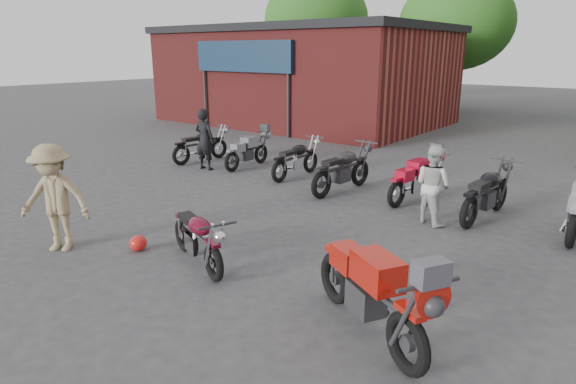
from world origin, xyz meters
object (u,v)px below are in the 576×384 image
Objects in this scene: row_bike_0 at (201,143)px; row_bike_2 at (296,157)px; sportbike at (370,286)px; vintage_motorcycle at (197,234)px; person_light at (433,185)px; row_bike_5 at (487,190)px; helmet at (138,243)px; person_tan at (55,198)px; person_dark at (205,139)px; row_bike_1 at (248,149)px; row_bike_3 at (343,167)px; row_bike_4 at (415,177)px.

row_bike_2 is at bearing -79.71° from row_bike_0.
vintage_motorcycle is at bearing -151.48° from sportbike.
sportbike is 4.27m from person_light.
row_bike_0 is 8.32m from row_bike_5.
vintage_motorcycle is 0.82× the size of sportbike.
helmet is 5.48m from person_light.
row_bike_0 is (-4.28, 5.25, 0.42)m from helmet.
person_tan is at bearing -136.09° from vintage_motorcycle.
row_bike_2 is (-5.14, 5.34, -0.10)m from sportbike.
person_light is at bearing 83.66° from vintage_motorcycle.
person_dark is 0.94× the size of row_bike_1.
sportbike is at bearing -136.24° from row_bike_2.
vintage_motorcycle is 2.55m from person_tan.
row_bike_5 reaches higher than row_bike_0.
sportbike is 6.03m from row_bike_3.
row_bike_0 reaches higher than row_bike_2.
sportbike is at bearing -23.70° from person_tan.
row_bike_3 is (1.86, 5.91, -0.30)m from person_tan.
person_light is 0.81× the size of row_bike_4.
person_tan reaches higher than row_bike_4.
vintage_motorcycle is at bearing 155.56° from row_bike_5.
person_dark is at bearing -120.10° from row_bike_0.
row_bike_0 is at bearing 84.04° from person_tan.
row_bike_5 is at bearing 52.39° from helmet.
vintage_motorcycle is at bearing 10.93° from helmet.
person_dark is (-7.68, 4.45, 0.22)m from sportbike.
row_bike_3 is (1.68, -0.39, 0.06)m from row_bike_2.
vintage_motorcycle is at bearing -147.46° from row_bike_1.
row_bike_3 is at bearing 154.43° from sportbike.
row_bike_0 is (-0.84, 0.61, -0.30)m from person_dark.
row_bike_3 is (5.06, -0.12, 0.05)m from row_bike_0.
vintage_motorcycle is 3.01m from sportbike.
vintage_motorcycle is at bearing 83.90° from person_light.
row_bike_1 is (-2.68, 5.56, 0.39)m from helmet.
sportbike is at bearing 2.56° from helmet.
row_bike_1 is at bearing -73.33° from row_bike_0.
row_bike_5 reaches higher than row_bike_4.
person_light reaches higher than row_bike_1.
sportbike is (3.01, -0.05, 0.12)m from vintage_motorcycle.
row_bike_2 is 0.90× the size of row_bike_3.
vintage_motorcycle is 1.31m from helmet.
sportbike is at bearing -140.26° from row_bike_3.
helmet is at bearing -158.05° from row_bike_1.
person_light is 6.09m from row_bike_1.
person_dark is 0.90× the size of row_bike_4.
helmet is 6.79m from row_bike_0.
sportbike is at bearing 19.28° from vintage_motorcycle.
row_bike_5 is (1.61, -0.25, 0.05)m from row_bike_4.
sportbike reaches higher than row_bike_4.
helmet is 0.14× the size of row_bike_3.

